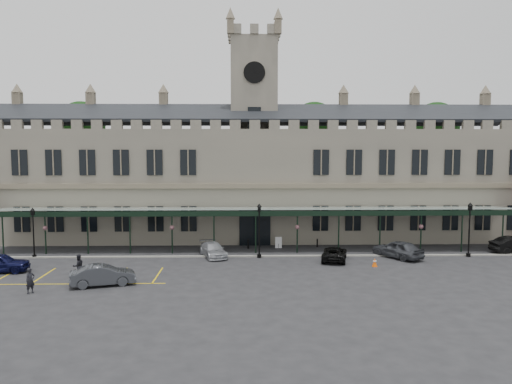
{
  "coord_description": "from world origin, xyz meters",
  "views": [
    {
      "loc": [
        -1.1,
        -40.03,
        10.18
      ],
      "look_at": [
        0.0,
        6.0,
        6.0
      ],
      "focal_mm": 35.0,
      "sensor_mm": 36.0,
      "label": 1
    }
  ],
  "objects_px": {
    "traffic_cone": "(375,262)",
    "car_van": "(334,254)",
    "car_left_b": "(103,275)",
    "person_b": "(78,266)",
    "lamp_post_left": "(33,228)",
    "lamp_post_right": "(469,224)",
    "sign_board": "(278,243)",
    "car_right_a": "(398,249)",
    "clock_tower": "(254,120)",
    "car_taxi": "(213,250)",
    "lamp_post_mid": "(259,226)",
    "station_building": "(254,180)",
    "person_a": "(30,281)"
  },
  "relations": [
    {
      "from": "car_left_b",
      "to": "clock_tower",
      "type": "bearing_deg",
      "value": -46.95
    },
    {
      "from": "station_building",
      "to": "car_right_a",
      "type": "xyz_separation_m",
      "value": [
        13.0,
        -11.18,
        -5.64
      ]
    },
    {
      "from": "car_taxi",
      "to": "person_b",
      "type": "height_order",
      "value": "person_b"
    },
    {
      "from": "car_left_b",
      "to": "person_b",
      "type": "distance_m",
      "value": 3.41
    },
    {
      "from": "sign_board",
      "to": "person_a",
      "type": "distance_m",
      "value": 23.79
    },
    {
      "from": "clock_tower",
      "to": "traffic_cone",
      "type": "distance_m",
      "value": 21.77
    },
    {
      "from": "car_left_b",
      "to": "car_right_a",
      "type": "height_order",
      "value": "car_right_a"
    },
    {
      "from": "station_building",
      "to": "person_a",
      "type": "relative_size",
      "value": 33.28
    },
    {
      "from": "traffic_cone",
      "to": "car_van",
      "type": "xyz_separation_m",
      "value": [
        -3.02,
        2.37,
        0.27
      ]
    },
    {
      "from": "station_building",
      "to": "person_b",
      "type": "xyz_separation_m",
      "value": [
        -14.04,
        -17.47,
        -5.55
      ]
    },
    {
      "from": "person_b",
      "to": "lamp_post_mid",
      "type": "bearing_deg",
      "value": 166.68
    },
    {
      "from": "car_taxi",
      "to": "car_van",
      "type": "bearing_deg",
      "value": -27.79
    },
    {
      "from": "car_van",
      "to": "sign_board",
      "type": "bearing_deg",
      "value": -36.76
    },
    {
      "from": "car_taxi",
      "to": "car_right_a",
      "type": "bearing_deg",
      "value": -21.65
    },
    {
      "from": "clock_tower",
      "to": "car_right_a",
      "type": "height_order",
      "value": "clock_tower"
    },
    {
      "from": "lamp_post_mid",
      "to": "car_taxi",
      "type": "bearing_deg",
      "value": 173.6
    },
    {
      "from": "lamp_post_left",
      "to": "lamp_post_right",
      "type": "xyz_separation_m",
      "value": [
        40.14,
        -0.46,
        0.26
      ]
    },
    {
      "from": "sign_board",
      "to": "car_right_a",
      "type": "bearing_deg",
      "value": -31.72
    },
    {
      "from": "sign_board",
      "to": "car_left_b",
      "type": "relative_size",
      "value": 0.24
    },
    {
      "from": "car_right_a",
      "to": "person_b",
      "type": "height_order",
      "value": "person_b"
    },
    {
      "from": "clock_tower",
      "to": "car_taxi",
      "type": "height_order",
      "value": "clock_tower"
    },
    {
      "from": "traffic_cone",
      "to": "station_building",
      "type": "bearing_deg",
      "value": 124.77
    },
    {
      "from": "person_a",
      "to": "lamp_post_right",
      "type": "bearing_deg",
      "value": -35.69
    },
    {
      "from": "sign_board",
      "to": "car_left_b",
      "type": "bearing_deg",
      "value": -144.2
    },
    {
      "from": "clock_tower",
      "to": "lamp_post_mid",
      "type": "bearing_deg",
      "value": -88.55
    },
    {
      "from": "lamp_post_right",
      "to": "car_right_a",
      "type": "xyz_separation_m",
      "value": [
        -6.73,
        -0.33,
        -2.2
      ]
    },
    {
      "from": "lamp_post_right",
      "to": "sign_board",
      "type": "distance_m",
      "value": 18.09
    },
    {
      "from": "lamp_post_left",
      "to": "lamp_post_mid",
      "type": "distance_m",
      "value": 20.69
    },
    {
      "from": "lamp_post_right",
      "to": "car_right_a",
      "type": "relative_size",
      "value": 1.05
    },
    {
      "from": "lamp_post_left",
      "to": "sign_board",
      "type": "height_order",
      "value": "lamp_post_left"
    },
    {
      "from": "lamp_post_mid",
      "to": "sign_board",
      "type": "height_order",
      "value": "lamp_post_mid"
    },
    {
      "from": "car_taxi",
      "to": "lamp_post_mid",
      "type": "bearing_deg",
      "value": -25.1
    },
    {
      "from": "lamp_post_right",
      "to": "car_left_b",
      "type": "relative_size",
      "value": 1.09
    },
    {
      "from": "lamp_post_left",
      "to": "car_van",
      "type": "distance_m",
      "value": 27.54
    },
    {
      "from": "clock_tower",
      "to": "car_van",
      "type": "distance_m",
      "value": 18.78
    },
    {
      "from": "sign_board",
      "to": "car_taxi",
      "type": "height_order",
      "value": "car_taxi"
    },
    {
      "from": "car_right_a",
      "to": "person_a",
      "type": "relative_size",
      "value": 2.69
    },
    {
      "from": "traffic_cone",
      "to": "person_b",
      "type": "height_order",
      "value": "person_b"
    },
    {
      "from": "car_left_b",
      "to": "car_van",
      "type": "relative_size",
      "value": 1.04
    },
    {
      "from": "car_van",
      "to": "car_right_a",
      "type": "distance_m",
      "value": 6.07
    },
    {
      "from": "traffic_cone",
      "to": "clock_tower",
      "type": "bearing_deg",
      "value": 124.61
    },
    {
      "from": "lamp_post_left",
      "to": "car_left_b",
      "type": "bearing_deg",
      "value": -46.42
    },
    {
      "from": "lamp_post_right",
      "to": "traffic_cone",
      "type": "height_order",
      "value": "lamp_post_right"
    },
    {
      "from": "car_left_b",
      "to": "lamp_post_mid",
      "type": "bearing_deg",
      "value": -69.57
    },
    {
      "from": "car_right_a",
      "to": "person_b",
      "type": "distance_m",
      "value": 27.76
    },
    {
      "from": "lamp_post_left",
      "to": "car_van",
      "type": "bearing_deg",
      "value": -3.5
    },
    {
      "from": "car_van",
      "to": "car_right_a",
      "type": "relative_size",
      "value": 0.92
    },
    {
      "from": "station_building",
      "to": "lamp_post_mid",
      "type": "bearing_deg",
      "value": -88.53
    },
    {
      "from": "station_building",
      "to": "lamp_post_mid",
      "type": "relative_size",
      "value": 11.9
    },
    {
      "from": "clock_tower",
      "to": "car_left_b",
      "type": "bearing_deg",
      "value": -120.11
    }
  ]
}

